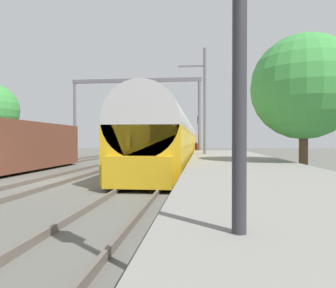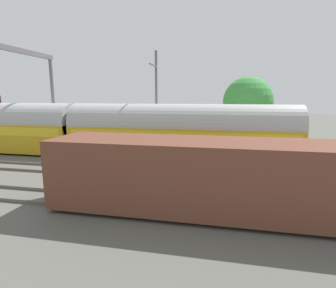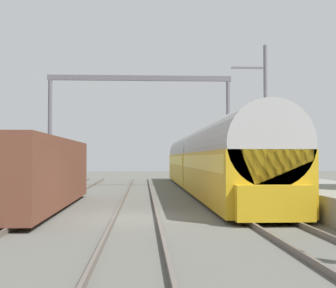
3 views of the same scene
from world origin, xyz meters
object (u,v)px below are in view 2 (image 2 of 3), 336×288
object	(u,v)px
passenger_train	(76,130)
person_crossing	(49,137)
railway_signal_far	(0,114)
freight_car	(216,177)

from	to	relation	value
passenger_train	person_crossing	world-z (taller)	passenger_train
passenger_train	person_crossing	size ratio (longest dim) A/B	18.99
person_crossing	railway_signal_far	distance (m)	5.26
passenger_train	railway_signal_far	size ratio (longest dim) A/B	7.21
passenger_train	freight_car	xyz separation A→B (m)	(-8.44, -10.93, -0.50)
railway_signal_far	person_crossing	bearing A→B (deg)	-91.82
person_crossing	railway_signal_far	size ratio (longest dim) A/B	0.38
person_crossing	railway_signal_far	world-z (taller)	railway_signal_far
passenger_train	railway_signal_far	xyz separation A→B (m)	(1.92, 8.56, 0.98)
freight_car	railway_signal_far	size ratio (longest dim) A/B	2.85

